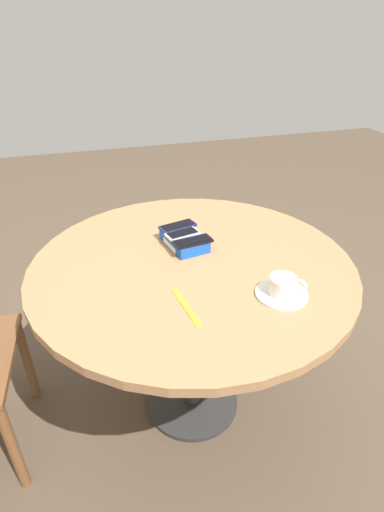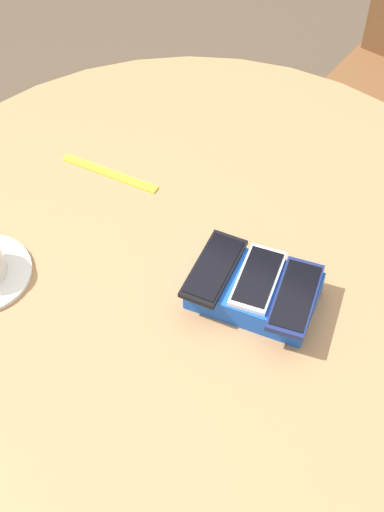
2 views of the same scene
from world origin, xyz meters
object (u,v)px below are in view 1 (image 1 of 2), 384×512
lanyard_strap (186,306)px  phone_black (193,241)px  phone_box (184,240)px  phone_navy (177,226)px  coffee_cup (284,285)px  saucer (281,294)px  round_table (192,283)px  phone_white (183,234)px

lanyard_strap → phone_black: bearing=158.9°
phone_box → phone_black: (0.06, 0.01, 0.03)m
phone_navy → coffee_cup: bearing=24.4°
saucer → coffee_cup: 0.03m
lanyard_strap → phone_box: bearing=164.6°
phone_box → coffee_cup: coffee_cup is taller
round_table → phone_black: size_ratio=7.65×
phone_navy → phone_black: bearing=9.2°
phone_navy → phone_white: (0.06, 0.00, -0.00)m
phone_navy → phone_black: (0.13, 0.02, -0.00)m
saucer → coffee_cup: coffee_cup is taller
phone_white → phone_navy: bearing=-176.8°
round_table → phone_box: 0.16m
phone_navy → phone_black: 0.13m
round_table → phone_black: phone_black is taller
phone_white → phone_black: size_ratio=0.90×
phone_navy → lanyard_strap: phone_navy is taller
round_table → saucer: bearing=36.8°
phone_box → lanyard_strap: bearing=-15.4°
round_table → phone_box: phone_box is taller
phone_navy → saucer: phone_navy is taller
phone_black → lanyard_strap: (0.28, -0.11, -0.04)m
phone_white → coffee_cup: size_ratio=1.21×
phone_box → coffee_cup: bearing=27.1°
phone_navy → coffee_cup: 0.49m
phone_box → phone_white: phone_white is taller
saucer → coffee_cup: size_ratio=1.47×
round_table → lanyard_strap: lanyard_strap is taller
round_table → phone_box: bearing=177.3°
phone_box → coffee_cup: (0.38, 0.19, 0.02)m
phone_box → coffee_cup: size_ratio=1.91×
phone_black → saucer: phone_black is taller
phone_black → phone_navy: bearing=-170.8°
phone_black → lanyard_strap: 0.31m
round_table → saucer: size_ratio=7.01×
coffee_cup → phone_navy: bearing=-155.6°
coffee_cup → lanyard_strap: (-0.03, -0.29, -0.03)m
round_table → coffee_cup: size_ratio=10.33×
phone_white → saucer: phone_white is taller
phone_white → phone_black: same height
saucer → lanyard_strap: 0.29m
saucer → coffee_cup: (0.00, 0.00, 0.03)m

